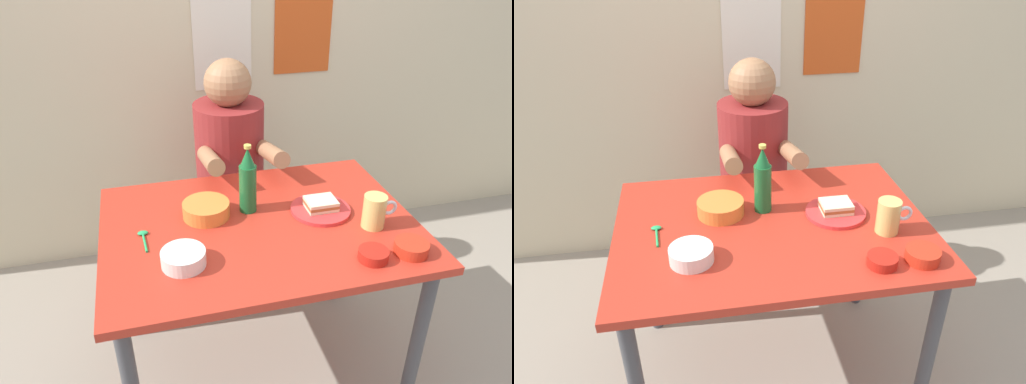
{
  "view_description": "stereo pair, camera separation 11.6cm",
  "coord_description": "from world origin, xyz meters",
  "views": [
    {
      "loc": [
        -0.37,
        -1.36,
        1.66
      ],
      "look_at": [
        0.0,
        0.05,
        0.84
      ],
      "focal_mm": 33.26,
      "sensor_mm": 36.0,
      "label": 1
    },
    {
      "loc": [
        -0.25,
        -1.38,
        1.66
      ],
      "look_at": [
        0.0,
        0.05,
        0.84
      ],
      "focal_mm": 33.26,
      "sensor_mm": 36.0,
      "label": 2
    }
  ],
  "objects": [
    {
      "name": "ground_plane",
      "position": [
        0.0,
        0.0,
        0.0
      ],
      "size": [
        6.0,
        6.0,
        0.0
      ],
      "primitive_type": "plane",
      "color": "gray"
    },
    {
      "name": "sambal_bowl_red",
      "position": [
        0.29,
        -0.29,
        0.76
      ],
      "size": [
        0.1,
        0.1,
        0.03
      ],
      "color": "#B21E14",
      "rests_on": "dining_table"
    },
    {
      "name": "rice_bowl_white",
      "position": [
        -0.29,
        -0.17,
        0.77
      ],
      "size": [
        0.14,
        0.14,
        0.05
      ],
      "color": "silver",
      "rests_on": "dining_table"
    },
    {
      "name": "stool",
      "position": [
        0.02,
        0.63,
        0.35
      ],
      "size": [
        0.34,
        0.34,
        0.45
      ],
      "color": "#4C4C51",
      "rests_on": "ground"
    },
    {
      "name": "wall_back",
      "position": [
        0.0,
        1.05,
        1.3
      ],
      "size": [
        4.4,
        0.09,
        2.6
      ],
      "color": "beige",
      "rests_on": "ground"
    },
    {
      "name": "sandwich",
      "position": [
        0.24,
        0.02,
        0.77
      ],
      "size": [
        0.11,
        0.09,
        0.04
      ],
      "color": "beige",
      "rests_on": "plate_orange"
    },
    {
      "name": "beer_mug",
      "position": [
        0.38,
        -0.12,
        0.8
      ],
      "size": [
        0.13,
        0.08,
        0.12
      ],
      "color": "#D1BC66",
      "rests_on": "dining_table"
    },
    {
      "name": "person_seated",
      "position": [
        0.02,
        0.62,
        0.77
      ],
      "size": [
        0.33,
        0.56,
        0.72
      ],
      "color": "maroon",
      "rests_on": "stool"
    },
    {
      "name": "spoon",
      "position": [
        -0.4,
        0.01,
        0.75
      ],
      "size": [
        0.04,
        0.12,
        0.01
      ],
      "color": "#26A559",
      "rests_on": "dining_table"
    },
    {
      "name": "soup_bowl_orange",
      "position": [
        -0.17,
        0.09,
        0.77
      ],
      "size": [
        0.17,
        0.17,
        0.05
      ],
      "color": "orange",
      "rests_on": "dining_table"
    },
    {
      "name": "beer_bottle",
      "position": [
        -0.02,
        0.1,
        0.86
      ],
      "size": [
        0.06,
        0.06,
        0.26
      ],
      "color": "#19602D",
      "rests_on": "dining_table"
    },
    {
      "name": "plate_orange",
      "position": [
        0.24,
        0.02,
        0.75
      ],
      "size": [
        0.22,
        0.22,
        0.01
      ],
      "primitive_type": "cylinder",
      "color": "red",
      "rests_on": "dining_table"
    },
    {
      "name": "sauce_bowl_chili",
      "position": [
        0.43,
        -0.29,
        0.76
      ],
      "size": [
        0.11,
        0.11,
        0.04
      ],
      "color": "red",
      "rests_on": "dining_table"
    },
    {
      "name": "dining_table",
      "position": [
        0.0,
        0.0,
        0.65
      ],
      "size": [
        1.1,
        0.8,
        0.74
      ],
      "color": "#B72D1E",
      "rests_on": "ground"
    }
  ]
}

